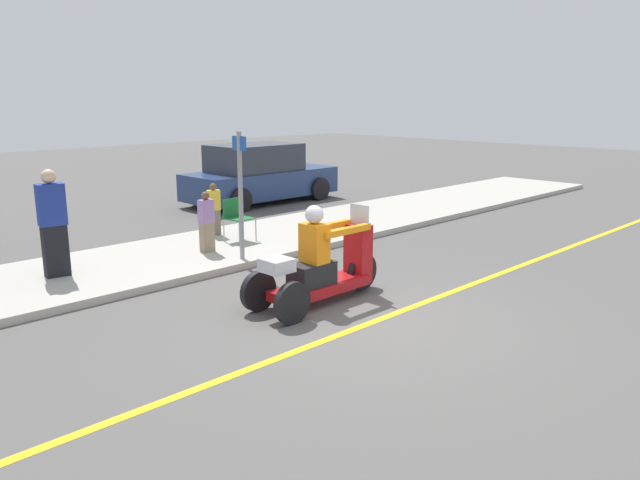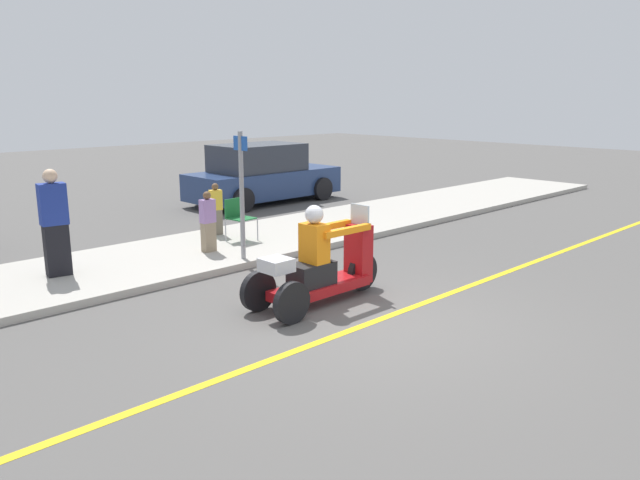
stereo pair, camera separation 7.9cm
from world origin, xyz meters
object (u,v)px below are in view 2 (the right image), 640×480
at_px(motorcycle_trike, 321,268).
at_px(spectator_far_back, 55,225).
at_px(spectator_mid_group, 208,223).
at_px(street_sign, 242,191).
at_px(spectator_near_curb, 216,210).
at_px(parked_car_lot_left, 262,175).
at_px(folding_chair_set_back, 238,215).

height_order(motorcycle_trike, spectator_far_back, spectator_far_back).
relative_size(spectator_mid_group, street_sign, 0.50).
relative_size(spectator_far_back, spectator_near_curb, 1.60).
bearing_deg(spectator_near_curb, motorcycle_trike, -105.88).
bearing_deg(motorcycle_trike, parked_car_lot_left, 56.49).
height_order(motorcycle_trike, spectator_near_curb, motorcycle_trike).
distance_m(spectator_mid_group, parked_car_lot_left, 6.11).
bearing_deg(spectator_mid_group, parked_car_lot_left, 41.88).
distance_m(spectator_near_curb, folding_chair_set_back, 0.73).
relative_size(motorcycle_trike, folding_chair_set_back, 2.82).
xyz_separation_m(motorcycle_trike, parked_car_lot_left, (4.85, 7.32, 0.25)).
height_order(spectator_far_back, spectator_mid_group, spectator_far_back).
xyz_separation_m(spectator_far_back, spectator_near_curb, (3.52, 0.73, -0.30)).
bearing_deg(folding_chair_set_back, spectator_near_curb, 90.38).
relative_size(spectator_near_curb, folding_chair_set_back, 1.29).
bearing_deg(folding_chair_set_back, spectator_mid_group, -158.78).
xyz_separation_m(spectator_far_back, street_sign, (2.73, -1.21, 0.38)).
distance_m(parked_car_lot_left, street_sign, 6.63).
bearing_deg(folding_chair_set_back, spectator_far_back, -179.97).
bearing_deg(spectator_mid_group, street_sign, -80.23).
relative_size(folding_chair_set_back, street_sign, 0.37).
height_order(spectator_near_curb, parked_car_lot_left, parked_car_lot_left).
bearing_deg(spectator_far_back, street_sign, -23.83).
distance_m(folding_chair_set_back, parked_car_lot_left, 5.18).
bearing_deg(street_sign, motorcycle_trike, -100.55).
bearing_deg(street_sign, spectator_far_back, 156.17).
bearing_deg(folding_chair_set_back, parked_car_lot_left, 45.82).
bearing_deg(spectator_near_curb, spectator_far_back, -168.24).
relative_size(spectator_far_back, street_sign, 0.77).
height_order(spectator_mid_group, folding_chair_set_back, spectator_mid_group).
bearing_deg(parked_car_lot_left, motorcycle_trike, -123.51).
xyz_separation_m(motorcycle_trike, spectator_mid_group, (0.30, 3.24, 0.15)).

